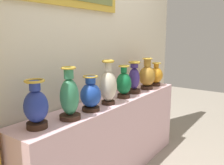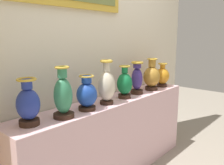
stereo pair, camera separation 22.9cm
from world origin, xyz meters
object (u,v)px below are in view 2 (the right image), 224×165
vase_cobalt (28,104)px  vase_ochre (152,76)px  vase_jade (63,96)px  vase_sapphire (87,95)px  vase_ivory (107,85)px  vase_emerald (125,84)px  vase_indigo (137,79)px  vase_amber (162,76)px

vase_cobalt → vase_ochre: (1.52, -0.04, 0.01)m
vase_jade → vase_sapphire: (0.25, 0.01, -0.03)m
vase_jade → vase_ivory: 0.49m
vase_ochre → vase_ivory: bearing=-179.6°
vase_ochre → vase_emerald: bearing=179.6°
vase_indigo → vase_amber: bearing=-2.3°
vase_ivory → vase_emerald: (0.28, 0.01, -0.03)m
vase_cobalt → vase_emerald: vase_cobalt is taller
vase_jade → vase_cobalt: bearing=168.7°
vase_jade → vase_amber: 1.51m
vase_jade → vase_indigo: 1.00m
vase_sapphire → vase_indigo: size_ratio=0.85×
vase_emerald → vase_ochre: vase_ochre is taller
vase_sapphire → vase_amber: vase_sapphire is taller
vase_jade → vase_ivory: (0.49, 0.01, 0.01)m
vase_amber → vase_emerald: bearing=179.8°
vase_ochre → vase_indigo: bearing=175.5°
vase_indigo → vase_amber: vase_indigo is taller
vase_indigo → vase_amber: 0.51m
vase_sapphire → vase_indigo: (0.75, 0.03, 0.03)m
vase_jade → vase_sapphire: size_ratio=1.33×
vase_ivory → vase_ochre: 0.77m
vase_cobalt → vase_ivory: size_ratio=0.82×
vase_emerald → vase_amber: 0.74m
vase_sapphire → vase_ochre: bearing=0.4°
vase_cobalt → vase_ochre: vase_ochre is taller
vase_cobalt → vase_amber: vase_cobalt is taller
vase_sapphire → vase_ochre: (1.02, 0.01, 0.03)m
vase_amber → vase_ivory: bearing=-179.6°
vase_cobalt → vase_emerald: 1.02m
vase_ochre → vase_sapphire: bearing=-179.6°
vase_sapphire → vase_indigo: bearing=2.1°
vase_ivory → vase_ochre: bearing=0.4°
vase_ivory → vase_amber: (1.02, 0.01, -0.04)m
vase_sapphire → vase_emerald: size_ratio=0.90×
vase_jade → vase_sapphire: bearing=1.4°
vase_ochre → vase_amber: (0.24, 0.00, -0.03)m
vase_jade → vase_emerald: vase_jade is taller
vase_ivory → vase_indigo: (0.51, 0.03, -0.01)m
vase_cobalt → vase_amber: bearing=-1.2°
vase_ochre → vase_amber: vase_ochre is taller
vase_emerald → vase_ochre: size_ratio=0.90×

